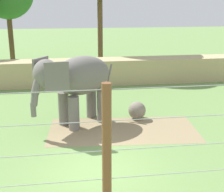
# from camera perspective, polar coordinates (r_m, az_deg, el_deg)

# --- Properties ---
(ground_plane) EXTENTS (120.00, 120.00, 0.00)m
(ground_plane) POSITION_cam_1_polar(r_m,az_deg,el_deg) (11.49, -2.86, -12.93)
(ground_plane) COLOR #6B8E4C
(dirt_patch) EXTENTS (6.94, 3.78, 0.01)m
(dirt_patch) POSITION_cam_1_polar(r_m,az_deg,el_deg) (14.67, 1.96, -6.07)
(dirt_patch) COLOR #937F5B
(dirt_patch) RESTS_ON ground
(embankment_wall) EXTENTS (36.00, 1.80, 1.73)m
(embankment_wall) POSITION_cam_1_polar(r_m,az_deg,el_deg) (22.57, -5.94, 4.27)
(embankment_wall) COLOR tan
(embankment_wall) RESTS_ON ground
(elephant) EXTENTS (4.03, 3.21, 3.31)m
(elephant) POSITION_cam_1_polar(r_m,az_deg,el_deg) (14.74, -6.42, 2.90)
(elephant) COLOR slate
(elephant) RESTS_ON ground
(enrichment_ball) EXTENTS (0.87, 0.87, 0.87)m
(enrichment_ball) POSITION_cam_1_polar(r_m,az_deg,el_deg) (15.95, 4.48, -2.56)
(enrichment_ball) COLOR gray
(enrichment_ball) RESTS_ON ground
(cable_fence) EXTENTS (10.29, 0.23, 3.90)m
(cable_fence) POSITION_cam_1_polar(r_m,az_deg,el_deg) (7.88, -0.86, -11.43)
(cable_fence) COLOR brown
(cable_fence) RESTS_ON ground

